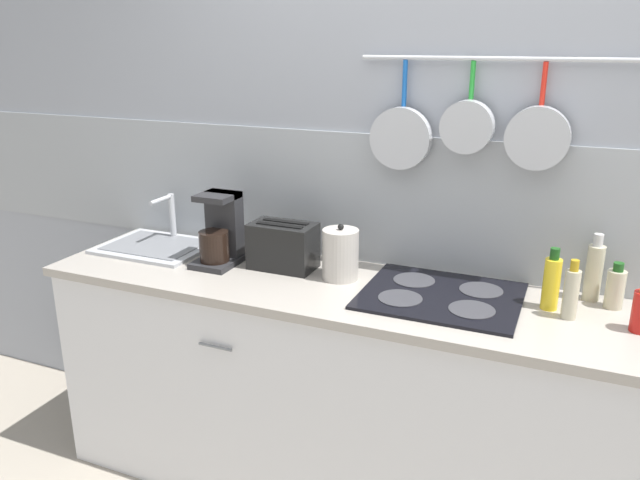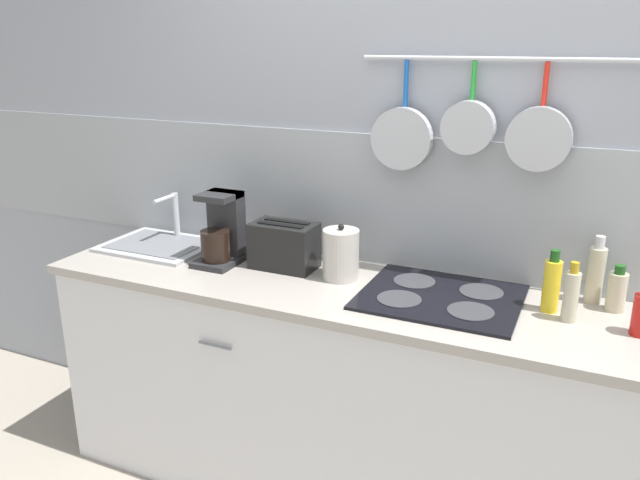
{
  "view_description": "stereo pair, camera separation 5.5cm",
  "coord_description": "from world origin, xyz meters",
  "px_view_note": "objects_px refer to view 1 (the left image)",
  "views": [
    {
      "loc": [
        0.39,
        -2.05,
        1.83
      ],
      "look_at": [
        -0.49,
        0.0,
        1.11
      ],
      "focal_mm": 35.0,
      "sensor_mm": 36.0,
      "label": 1
    },
    {
      "loc": [
        0.44,
        -2.02,
        1.83
      ],
      "look_at": [
        -0.49,
        0.0,
        1.11
      ],
      "focal_mm": 35.0,
      "sensor_mm": 36.0,
      "label": 2
    }
  ],
  "objects_px": {
    "bottle_dish_soap": "(571,293)",
    "bottle_hot_sauce": "(615,288)",
    "toaster": "(283,246)",
    "kettle": "(340,254)",
    "bottle_cooking_wine": "(551,282)",
    "bottle_olive_oil": "(594,271)",
    "coffee_maker": "(220,234)"
  },
  "relations": [
    {
      "from": "toaster",
      "to": "bottle_cooking_wine",
      "type": "distance_m",
      "value": 1.03
    },
    {
      "from": "bottle_dish_soap",
      "to": "bottle_hot_sauce",
      "type": "relative_size",
      "value": 1.25
    },
    {
      "from": "bottle_olive_oil",
      "to": "kettle",
      "type": "bearing_deg",
      "value": -169.93
    },
    {
      "from": "bottle_cooking_wine",
      "to": "bottle_olive_oil",
      "type": "bearing_deg",
      "value": 47.32
    },
    {
      "from": "kettle",
      "to": "bottle_olive_oil",
      "type": "bearing_deg",
      "value": 10.07
    },
    {
      "from": "coffee_maker",
      "to": "toaster",
      "type": "relative_size",
      "value": 1.07
    },
    {
      "from": "bottle_dish_soap",
      "to": "bottle_olive_oil",
      "type": "distance_m",
      "value": 0.21
    },
    {
      "from": "toaster",
      "to": "bottle_cooking_wine",
      "type": "height_order",
      "value": "bottle_cooking_wine"
    },
    {
      "from": "coffee_maker",
      "to": "bottle_hot_sauce",
      "type": "height_order",
      "value": "coffee_maker"
    },
    {
      "from": "coffee_maker",
      "to": "bottle_olive_oil",
      "type": "relative_size",
      "value": 1.21
    },
    {
      "from": "bottle_dish_soap",
      "to": "kettle",
      "type": "bearing_deg",
      "value": 177.31
    },
    {
      "from": "coffee_maker",
      "to": "bottle_cooking_wine",
      "type": "xyz_separation_m",
      "value": [
        1.3,
        0.05,
        -0.03
      ]
    },
    {
      "from": "kettle",
      "to": "bottle_olive_oil",
      "type": "height_order",
      "value": "bottle_olive_oil"
    },
    {
      "from": "toaster",
      "to": "bottle_hot_sauce",
      "type": "xyz_separation_m",
      "value": [
        1.23,
        0.1,
        -0.02
      ]
    },
    {
      "from": "toaster",
      "to": "bottle_dish_soap",
      "type": "bearing_deg",
      "value": -2.99
    },
    {
      "from": "coffee_maker",
      "to": "bottle_cooking_wine",
      "type": "distance_m",
      "value": 1.3
    },
    {
      "from": "coffee_maker",
      "to": "bottle_cooking_wine",
      "type": "bearing_deg",
      "value": 2.02
    },
    {
      "from": "toaster",
      "to": "kettle",
      "type": "distance_m",
      "value": 0.26
    },
    {
      "from": "bottle_cooking_wine",
      "to": "bottle_hot_sauce",
      "type": "relative_size",
      "value": 1.33
    },
    {
      "from": "coffee_maker",
      "to": "toaster",
      "type": "height_order",
      "value": "coffee_maker"
    },
    {
      "from": "bottle_cooking_wine",
      "to": "bottle_olive_oil",
      "type": "height_order",
      "value": "bottle_olive_oil"
    },
    {
      "from": "coffee_maker",
      "to": "bottle_dish_soap",
      "type": "distance_m",
      "value": 1.36
    },
    {
      "from": "coffee_maker",
      "to": "bottle_olive_oil",
      "type": "distance_m",
      "value": 1.44
    },
    {
      "from": "bottle_dish_soap",
      "to": "bottle_cooking_wine",
      "type": "bearing_deg",
      "value": 139.49
    },
    {
      "from": "bottle_cooking_wine",
      "to": "bottle_olive_oil",
      "type": "distance_m",
      "value": 0.2
    },
    {
      "from": "toaster",
      "to": "kettle",
      "type": "bearing_deg",
      "value": -3.96
    },
    {
      "from": "kettle",
      "to": "bottle_dish_soap",
      "type": "distance_m",
      "value": 0.84
    },
    {
      "from": "bottle_cooking_wine",
      "to": "bottle_hot_sauce",
      "type": "distance_m",
      "value": 0.23
    },
    {
      "from": "bottle_hot_sauce",
      "to": "kettle",
      "type": "bearing_deg",
      "value": -173.35
    },
    {
      "from": "kettle",
      "to": "bottle_cooking_wine",
      "type": "xyz_separation_m",
      "value": [
        0.77,
        0.02,
        -0.0
      ]
    },
    {
      "from": "coffee_maker",
      "to": "toaster",
      "type": "xyz_separation_m",
      "value": [
        0.27,
        0.05,
        -0.03
      ]
    },
    {
      "from": "bottle_dish_soap",
      "to": "bottle_hot_sauce",
      "type": "distance_m",
      "value": 0.21
    }
  ]
}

